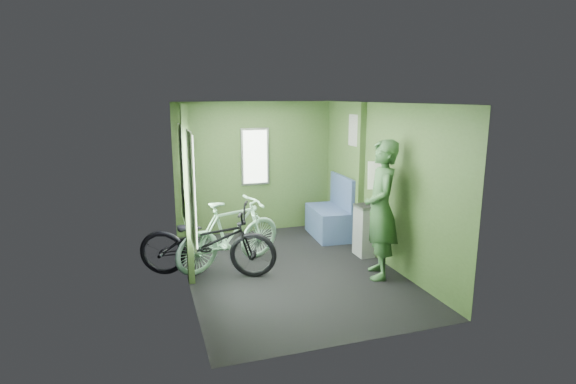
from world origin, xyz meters
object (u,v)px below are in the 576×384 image
object	(u,v)px
bicycle_black	(209,276)
bicycle_mint	(232,267)
bench_seat	(330,219)
passenger	(381,210)
waste_box	(364,230)

from	to	relation	value
bicycle_black	bicycle_mint	size ratio (longest dim) A/B	1.10
bench_seat	bicycle_black	bearing A→B (deg)	-149.93
bench_seat	passenger	bearing A→B (deg)	-88.78
waste_box	bicycle_mint	bearing A→B (deg)	176.46
waste_box	bench_seat	size ratio (longest dim) A/B	0.75
bicycle_mint	waste_box	bearing A→B (deg)	-116.38
waste_box	bench_seat	world-z (taller)	bench_seat
bicycle_mint	passenger	xyz separation A→B (m)	(1.84, -0.91, 0.93)
bicycle_black	bicycle_mint	world-z (taller)	bicycle_mint
waste_box	bicycle_black	bearing A→B (deg)	-177.94
bicycle_mint	passenger	bearing A→B (deg)	-139.17
bicycle_mint	passenger	world-z (taller)	passenger
waste_box	bench_seat	distance (m)	1.06
bicycle_black	bicycle_mint	bearing A→B (deg)	-38.18
bicycle_black	passenger	xyz separation A→B (m)	(2.20, -0.70, 0.93)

